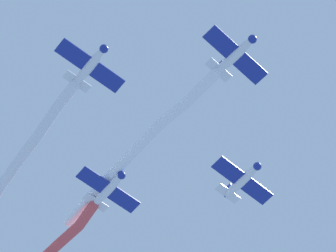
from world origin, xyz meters
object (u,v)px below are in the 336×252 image
Objects in this scene: airplane_right_wing at (90,66)px; airplane_slot at (108,189)px; airplane_lead at (235,55)px; airplane_left_wing at (242,180)px.

airplane_right_wing is 11.56m from airplane_slot.
airplane_left_wing is at bearing 131.26° from airplane_lead.
airplane_lead is at bearing 0.43° from airplane_slot.
airplane_left_wing is at bearing 45.41° from airplane_slot.
airplane_right_wing reaches higher than airplane_lead.
airplane_left_wing is 11.55m from airplane_slot.
airplane_left_wing is 1.00× the size of airplane_right_wing.
airplane_right_wing is at bearing -90.64° from airplane_left_wing.
airplane_right_wing is at bearing -138.73° from airplane_lead.
airplane_slot is (5.63, 15.32, -0.20)m from airplane_lead.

